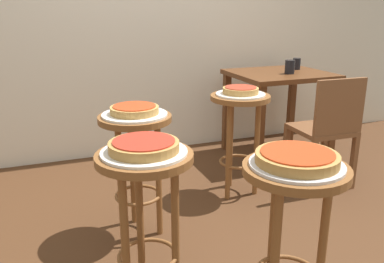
# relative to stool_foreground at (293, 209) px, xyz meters

# --- Properties ---
(ground_plane) EXTENTS (6.00, 6.00, 0.00)m
(ground_plane) POSITION_rel_stool_foreground_xyz_m (0.04, 0.79, -0.55)
(ground_plane) COLOR #4C2D19
(stool_foreground) EXTENTS (0.42, 0.42, 0.74)m
(stool_foreground) POSITION_rel_stool_foreground_xyz_m (0.00, 0.00, 0.00)
(stool_foreground) COLOR brown
(stool_foreground) RESTS_ON ground_plane
(serving_plate_foreground) EXTENTS (0.37, 0.37, 0.01)m
(serving_plate_foreground) POSITION_rel_stool_foreground_xyz_m (0.00, 0.00, 0.19)
(serving_plate_foreground) COLOR silver
(serving_plate_foreground) RESTS_ON stool_foreground
(pizza_foreground) EXTENTS (0.32, 0.32, 0.05)m
(pizza_foreground) POSITION_rel_stool_foreground_xyz_m (0.00, 0.00, 0.22)
(pizza_foreground) COLOR #B78442
(pizza_foreground) RESTS_ON serving_plate_foreground
(stool_middle) EXTENTS (0.42, 0.42, 0.74)m
(stool_middle) POSITION_rel_stool_foreground_xyz_m (-0.51, 0.35, 0.00)
(stool_middle) COLOR brown
(stool_middle) RESTS_ON ground_plane
(serving_plate_middle) EXTENTS (0.37, 0.37, 0.01)m
(serving_plate_middle) POSITION_rel_stool_foreground_xyz_m (-0.51, 0.35, 0.19)
(serving_plate_middle) COLOR white
(serving_plate_middle) RESTS_ON stool_middle
(pizza_middle) EXTENTS (0.30, 0.30, 0.05)m
(pizza_middle) POSITION_rel_stool_foreground_xyz_m (-0.51, 0.35, 0.22)
(pizza_middle) COLOR #B78442
(pizza_middle) RESTS_ON serving_plate_middle
(stool_leftside) EXTENTS (0.42, 0.42, 0.74)m
(stool_leftside) POSITION_rel_stool_foreground_xyz_m (-0.41, 0.97, 0.00)
(stool_leftside) COLOR brown
(stool_leftside) RESTS_ON ground_plane
(serving_plate_leftside) EXTENTS (0.37, 0.37, 0.01)m
(serving_plate_leftside) POSITION_rel_stool_foreground_xyz_m (-0.41, 0.97, 0.19)
(serving_plate_leftside) COLOR white
(serving_plate_leftside) RESTS_ON stool_leftside
(pizza_leftside) EXTENTS (0.27, 0.27, 0.05)m
(pizza_leftside) POSITION_rel_stool_foreground_xyz_m (-0.41, 0.97, 0.22)
(pizza_leftside) COLOR tan
(pizza_leftside) RESTS_ON serving_plate_leftside
(stool_rear) EXTENTS (0.42, 0.42, 0.74)m
(stool_rear) POSITION_rel_stool_foreground_xyz_m (0.41, 1.25, 0.00)
(stool_rear) COLOR brown
(stool_rear) RESTS_ON ground_plane
(serving_plate_rear) EXTENTS (0.34, 0.34, 0.01)m
(serving_plate_rear) POSITION_rel_stool_foreground_xyz_m (0.41, 1.25, 0.19)
(serving_plate_rear) COLOR white
(serving_plate_rear) RESTS_ON stool_rear
(pizza_rear) EXTENTS (0.25, 0.25, 0.05)m
(pizza_rear) POSITION_rel_stool_foreground_xyz_m (0.41, 1.25, 0.22)
(pizza_rear) COLOR tan
(pizza_rear) RESTS_ON serving_plate_rear
(dining_table) EXTENTS (0.83, 0.72, 0.77)m
(dining_table) POSITION_rel_stool_foreground_xyz_m (1.11, 1.85, 0.08)
(dining_table) COLOR #5B3319
(dining_table) RESTS_ON ground_plane
(cup_near_edge) EXTENTS (0.08, 0.08, 0.12)m
(cup_near_edge) POSITION_rel_stool_foreground_xyz_m (1.14, 1.75, 0.28)
(cup_near_edge) COLOR black
(cup_near_edge) RESTS_ON dining_table
(cup_far_edge) EXTENTS (0.07, 0.07, 0.10)m
(cup_far_edge) POSITION_rel_stool_foreground_xyz_m (1.34, 1.94, 0.27)
(cup_far_edge) COLOR black
(cup_far_edge) RESTS_ON dining_table
(wooden_chair) EXTENTS (0.41, 0.41, 0.85)m
(wooden_chair) POSITION_rel_stool_foreground_xyz_m (1.07, 1.12, -0.09)
(wooden_chair) COLOR brown
(wooden_chair) RESTS_ON ground_plane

